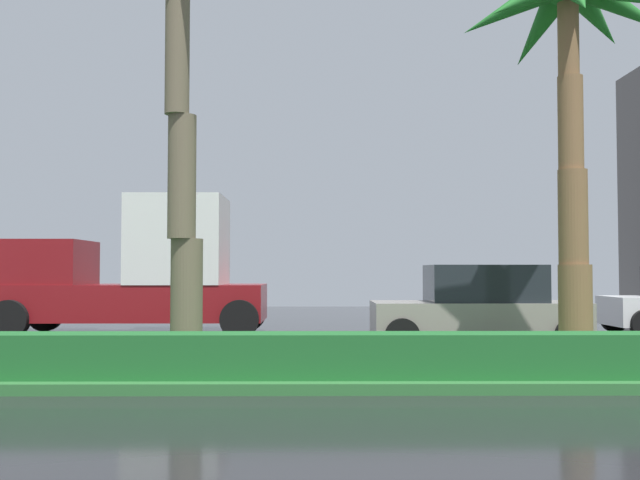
{
  "coord_description": "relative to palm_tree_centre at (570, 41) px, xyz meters",
  "views": [
    {
      "loc": [
        -0.96,
        -3.57,
        1.59
      ],
      "look_at": [
        -0.85,
        10.7,
        2.19
      ],
      "focal_mm": 41.84,
      "sensor_mm": 36.0,
      "label": 1
    }
  ],
  "objects": [
    {
      "name": "median_strip",
      "position": [
        -3.26,
        -0.52,
        -5.3
      ],
      "size": [
        85.5,
        4.0,
        0.15
      ],
      "primitive_type": "cube",
      "color": "#2D6B33",
      "rests_on": "ground_plane"
    },
    {
      "name": "ground_plane",
      "position": [
        -3.26,
        0.48,
        -5.43
      ],
      "size": [
        90.0,
        42.0,
        0.1
      ],
      "primitive_type": "cube",
      "color": "black"
    },
    {
      "name": "box_truck_lead",
      "position": [
        -8.6,
        6.66,
        -3.83
      ],
      "size": [
        6.4,
        2.64,
        3.46
      ],
      "rotation": [
        0.0,
        0.0,
        3.14
      ],
      "color": "maroon",
      "rests_on": "ground_plane"
    },
    {
      "name": "median_hedge",
      "position": [
        -3.26,
        -1.92,
        -4.93
      ],
      "size": [
        76.5,
        0.7,
        0.6
      ],
      "color": "#1E6028",
      "rests_on": "median_strip"
    },
    {
      "name": "palm_tree_centre",
      "position": [
        0.0,
        0.0,
        0.0
      ],
      "size": [
        3.58,
        3.44,
        6.75
      ],
      "color": "brown",
      "rests_on": "median_strip"
    },
    {
      "name": "car_in_traffic_second",
      "position": [
        -0.81,
        3.3,
        -4.55
      ],
      "size": [
        4.3,
        2.02,
        1.72
      ],
      "rotation": [
        0.0,
        0.0,
        3.14
      ],
      "color": "gray",
      "rests_on": "ground_plane"
    }
  ]
}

